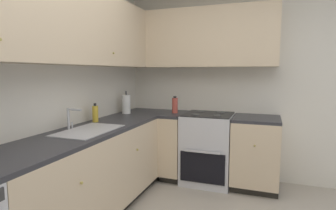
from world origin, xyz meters
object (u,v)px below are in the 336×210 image
Objects in this scene: paper_towel_roll at (126,104)px; oil_bottle at (175,105)px; soap_bottle at (95,114)px; oven_range at (208,147)px.

paper_towel_roll reaches higher than oil_bottle.
oil_bottle is (0.26, -0.59, -0.02)m from paper_towel_roll.
oil_bottle is at bearing -33.42° from soap_bottle.
oil_bottle is at bearing 92.42° from oven_range.
soap_bottle is 0.92× the size of oil_bottle.
oil_bottle is (-0.02, 0.45, 0.54)m from oven_range.
paper_towel_roll is 1.36× the size of oil_bottle.
oil_bottle reaches higher than soap_bottle.
soap_bottle is at bearing 146.58° from oil_bottle.
paper_towel_roll is at bearing 113.48° from oil_bottle.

